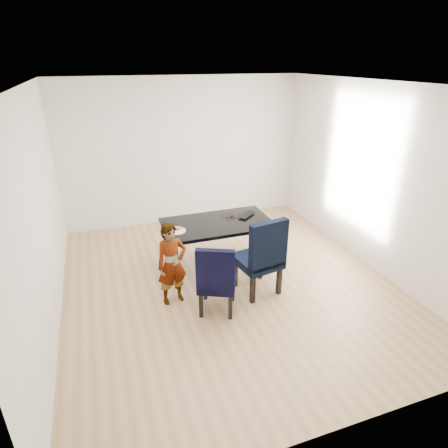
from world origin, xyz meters
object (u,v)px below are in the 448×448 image
object	(u,v)px
chair_left	(217,277)
child	(172,264)
laptop	(244,214)
plate	(177,231)
dining_table	(217,245)
chair_right	(258,254)

from	to	relation	value
chair_left	child	xyz separation A→B (m)	(-0.49, 0.36, 0.08)
child	laptop	world-z (taller)	child
chair_left	child	world-z (taller)	child
laptop	plate	bearing A→B (deg)	-28.14
dining_table	plate	size ratio (longest dim) A/B	6.29
dining_table	plate	bearing A→B (deg)	-170.65
dining_table	plate	xyz separation A→B (m)	(-0.64, -0.10, 0.38)
plate	dining_table	bearing A→B (deg)	9.35
chair_right	plate	bearing A→B (deg)	134.76
child	laptop	size ratio (longest dim) A/B	3.30
chair_left	child	bearing A→B (deg)	168.91
plate	child	bearing A→B (deg)	-109.50
chair_left	chair_right	world-z (taller)	chair_right
chair_left	plate	bearing A→B (deg)	133.11
laptop	chair_right	bearing A→B (deg)	40.07
dining_table	plate	world-z (taller)	plate
dining_table	laptop	size ratio (longest dim) A/B	4.75
child	plate	bearing A→B (deg)	59.57
dining_table	chair_left	distance (m)	1.07
child	plate	size ratio (longest dim) A/B	4.37
plate	laptop	world-z (taller)	laptop
dining_table	plate	distance (m)	0.75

